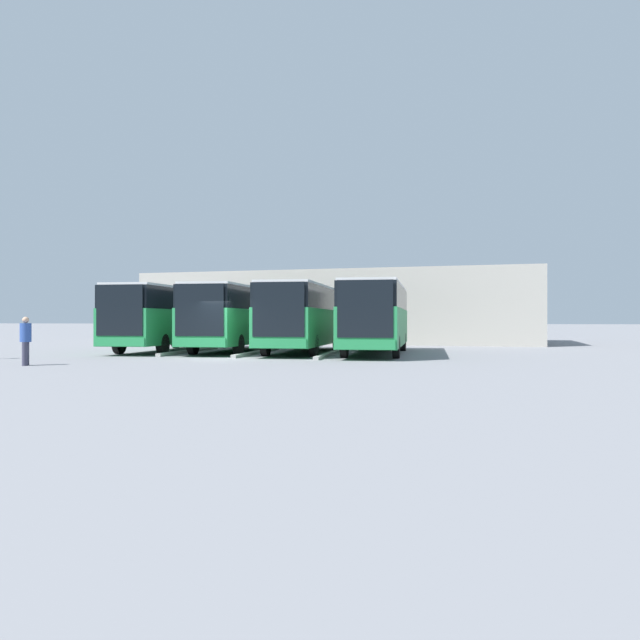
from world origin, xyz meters
TOP-DOWN VIEW (x-y plane):
  - ground_plane at (0.00, 0.00)m, footprint 600.00×600.00m
  - bus_0 at (-5.70, -5.49)m, footprint 3.72×11.44m
  - curb_divider_0 at (-3.80, -3.83)m, footprint 1.05×7.79m
  - bus_1 at (-1.90, -5.76)m, footprint 3.72×11.44m
  - curb_divider_1 at (0.00, -4.10)m, footprint 1.05×7.79m
  - bus_2 at (1.90, -5.98)m, footprint 3.72×11.44m
  - curb_divider_2 at (3.80, -4.32)m, footprint 1.05×7.79m
  - bus_3 at (5.70, -5.59)m, footprint 3.72×11.44m
  - pedestrian at (5.12, 5.80)m, footprint 0.54×0.54m
  - station_building at (0.00, -20.92)m, footprint 28.74×11.93m

SIDE VIEW (x-z plane):
  - ground_plane at x=0.00m, z-range 0.00..0.00m
  - curb_divider_0 at x=-3.80m, z-range 0.00..0.15m
  - curb_divider_1 at x=0.00m, z-range 0.00..0.15m
  - curb_divider_2 at x=3.80m, z-range 0.00..0.15m
  - pedestrian at x=5.12m, z-range 0.07..1.85m
  - bus_0 at x=-5.70m, z-range 0.19..3.59m
  - bus_1 at x=-1.90m, z-range 0.19..3.59m
  - bus_2 at x=1.90m, z-range 0.19..3.59m
  - bus_3 at x=5.70m, z-range 0.19..3.59m
  - station_building at x=0.00m, z-range 0.04..5.23m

